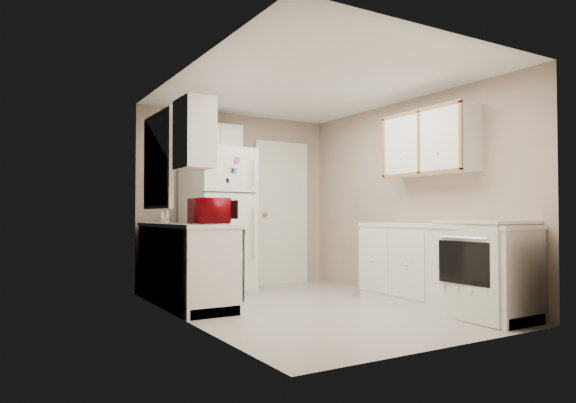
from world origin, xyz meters
TOP-DOWN VIEW (x-y plane):
  - floor at (0.00, 0.00)m, footprint 3.80×3.80m
  - ceiling at (0.00, 0.00)m, footprint 3.80×3.80m
  - wall_left at (-1.40, 0.00)m, footprint 3.80×3.80m
  - wall_right at (1.40, 0.00)m, footprint 3.80×3.80m
  - wall_back at (0.00, 1.90)m, footprint 2.80×2.80m
  - wall_front at (0.00, -1.90)m, footprint 2.80×2.80m
  - left_counter at (-1.10, 0.90)m, footprint 0.60×1.80m
  - dishwasher at (-0.81, 0.30)m, footprint 0.03×0.58m
  - sink at (-1.10, 1.05)m, footprint 0.54×0.74m
  - microwave at (-1.05, 0.32)m, footprint 0.49×0.30m
  - soap_bottle at (-1.15, 1.48)m, footprint 0.11×0.11m
  - window_blinds at (-1.36, 1.05)m, footprint 0.10×0.98m
  - upper_cabinet_left at (-1.25, 0.22)m, footprint 0.30×0.45m
  - refrigerator at (-0.44, 1.53)m, footprint 0.85×0.83m
  - cabinet_over_fridge at (-0.40, 1.75)m, footprint 0.70×0.30m
  - interior_door at (0.70, 1.86)m, footprint 0.86×0.06m
  - right_counter at (1.10, -0.80)m, footprint 0.60×2.00m
  - stove at (1.12, -1.35)m, footprint 0.67×0.81m
  - upper_cabinet_right at (1.25, -0.50)m, footprint 0.30×1.20m

SIDE VIEW (x-z plane):
  - floor at x=0.00m, z-range 0.00..0.00m
  - left_counter at x=-1.10m, z-range 0.00..0.90m
  - right_counter at x=1.10m, z-range 0.00..0.90m
  - stove at x=1.12m, z-range 0.00..0.95m
  - dishwasher at x=-0.81m, z-range 0.13..0.85m
  - sink at x=-1.10m, z-range 0.78..0.94m
  - refrigerator at x=-0.44m, z-range 0.00..1.85m
  - soap_bottle at x=-1.15m, z-range 0.90..1.10m
  - interior_door at x=0.70m, z-range -0.02..2.06m
  - microwave at x=-1.05m, z-range 0.89..1.21m
  - wall_left at x=-1.40m, z-range 1.20..1.20m
  - wall_right at x=1.40m, z-range 1.20..1.20m
  - wall_back at x=0.00m, z-range 1.20..1.20m
  - wall_front at x=0.00m, z-range 1.20..1.20m
  - window_blinds at x=-1.36m, z-range 1.06..2.14m
  - upper_cabinet_left at x=-1.25m, z-range 1.45..2.15m
  - upper_cabinet_right at x=1.25m, z-range 1.45..2.15m
  - cabinet_over_fridge at x=-0.40m, z-range 1.80..2.20m
  - ceiling at x=0.00m, z-range 2.40..2.40m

